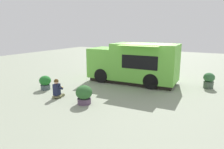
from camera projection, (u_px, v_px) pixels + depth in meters
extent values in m
plane|color=gray|center=(145.00, 84.00, 12.31)|extent=(40.00, 40.00, 0.00)
cube|color=#67BE3F|center=(145.00, 62.00, 12.13)|extent=(2.18, 3.78, 2.15)
cube|color=#67BE3F|center=(105.00, 62.00, 13.33)|extent=(2.02, 1.66, 1.80)
cube|color=black|center=(95.00, 56.00, 13.61)|extent=(1.64, 0.09, 0.68)
cube|color=black|center=(139.00, 62.00, 11.20)|extent=(0.10, 2.04, 0.75)
cube|color=#73C53A|center=(138.00, 46.00, 10.76)|extent=(0.68, 2.25, 0.03)
cube|color=black|center=(132.00, 80.00, 12.74)|extent=(1.82, 5.09, 0.24)
cylinder|color=black|center=(114.00, 70.00, 14.19)|extent=(0.25, 0.87, 0.86)
cylinder|color=black|center=(101.00, 76.00, 12.59)|extent=(0.25, 0.87, 0.86)
cylinder|color=black|center=(159.00, 75.00, 12.83)|extent=(0.25, 0.87, 0.86)
cylinder|color=black|center=(151.00, 81.00, 11.23)|extent=(0.25, 0.87, 0.86)
ellipsoid|color=#6A6945|center=(57.00, 96.00, 9.87)|extent=(0.55, 0.47, 0.14)
cube|color=#6A6945|center=(61.00, 96.00, 10.01)|extent=(0.37, 0.13, 0.11)
cube|color=#6A6945|center=(58.00, 95.00, 10.09)|extent=(0.37, 0.13, 0.11)
cube|color=#1D2340|center=(57.00, 89.00, 9.80)|extent=(0.33, 0.24, 0.54)
sphere|color=#DCA57F|center=(56.00, 82.00, 9.72)|extent=(0.21, 0.21, 0.21)
sphere|color=#4F3719|center=(56.00, 81.00, 9.71)|extent=(0.22, 0.22, 0.22)
cube|color=#1D2340|center=(60.00, 87.00, 9.87)|extent=(0.35, 0.11, 0.28)
cube|color=#1D2340|center=(57.00, 87.00, 9.95)|extent=(0.35, 0.11, 0.28)
cylinder|color=#E3B357|center=(61.00, 88.00, 10.07)|extent=(0.31, 0.13, 0.08)
cube|color=#71A440|center=(61.00, 88.00, 10.07)|extent=(0.26, 0.09, 0.02)
cylinder|color=#47575A|center=(46.00, 87.00, 11.21)|extent=(0.50, 0.50, 0.26)
torus|color=#4E5A5F|center=(45.00, 85.00, 11.18)|extent=(0.53, 0.53, 0.04)
ellipsoid|color=#227029|center=(45.00, 81.00, 11.13)|extent=(0.62, 0.62, 0.53)
sphere|color=purple|center=(40.00, 79.00, 11.08)|extent=(0.08, 0.08, 0.08)
sphere|color=purple|center=(48.00, 78.00, 11.35)|extent=(0.05, 0.05, 0.05)
sphere|color=purple|center=(40.00, 79.00, 11.01)|extent=(0.09, 0.09, 0.09)
cylinder|color=#445645|center=(208.00, 85.00, 11.46)|extent=(0.52, 0.52, 0.38)
torus|color=#455343|center=(209.00, 82.00, 11.42)|extent=(0.54, 0.54, 0.04)
ellipsoid|color=#34663B|center=(209.00, 77.00, 11.37)|extent=(0.60, 0.60, 0.51)
sphere|color=purple|center=(205.00, 75.00, 11.49)|extent=(0.07, 0.07, 0.07)
sphere|color=#B243A2|center=(214.00, 76.00, 11.29)|extent=(0.06, 0.06, 0.06)
sphere|color=#994FA7|center=(205.00, 76.00, 11.50)|extent=(0.07, 0.07, 0.07)
cylinder|color=#59425C|center=(84.00, 101.00, 9.06)|extent=(0.59, 0.59, 0.25)
torus|color=#5A465B|center=(84.00, 99.00, 9.04)|extent=(0.61, 0.61, 0.04)
ellipsoid|color=#2F642E|center=(84.00, 92.00, 8.97)|extent=(0.72, 0.72, 0.61)
sphere|color=#E93681|center=(90.00, 91.00, 8.86)|extent=(0.09, 0.09, 0.09)
sphere|color=#E33486|center=(77.00, 92.00, 8.83)|extent=(0.07, 0.07, 0.07)
sphere|color=#D12795|center=(78.00, 89.00, 8.89)|extent=(0.05, 0.05, 0.05)
sphere|color=#E6219C|center=(89.00, 89.00, 8.92)|extent=(0.05, 0.05, 0.05)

